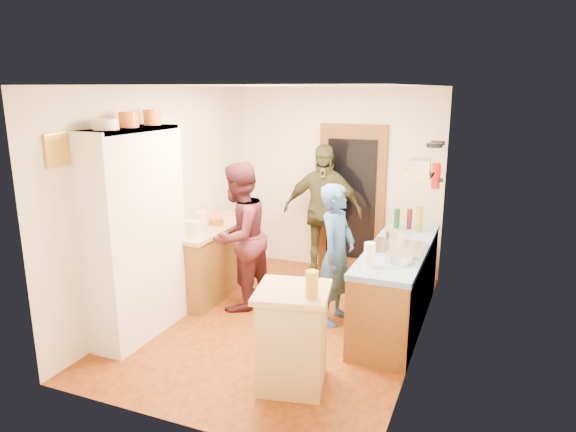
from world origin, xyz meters
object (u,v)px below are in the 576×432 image
Objects in this scene: hutch_body at (136,234)px; person_left at (243,236)px; right_counter_base at (397,286)px; island_base at (293,340)px; person_back at (323,211)px; person_hob at (338,255)px.

person_left is (0.71, 1.05, -0.22)m from hutch_body.
person_left is at bearing -172.04° from right_counter_base.
hutch_body is at bearing -26.92° from person_left.
island_base is 0.46× the size of person_back.
hutch_body is 1.39× the size of person_hob.
right_counter_base is at bearing -60.30° from person_hob.
person_back reaches higher than person_hob.
person_hob is at bearing -73.73° from person_back.
right_counter_base is 1.39× the size of person_hob.
person_left reaches higher than person_hob.
person_hob is 0.85× the size of person_back.
hutch_body reaches higher than person_back.
person_back is at bearing 31.06° from person_hob.
hutch_body reaches higher than island_base.
hutch_body is 1.18× the size of person_back.
person_left is (-1.79, -0.25, 0.46)m from right_counter_base.
hutch_body is 2.03m from island_base.
right_counter_base is 1.73m from person_back.
person_hob is at bearing -156.63° from right_counter_base.
hutch_body reaches higher than person_left.
island_base is 0.49× the size of person_left.
person_left is 0.95× the size of person_back.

